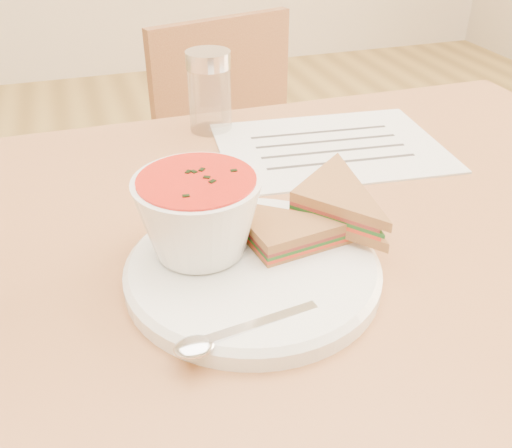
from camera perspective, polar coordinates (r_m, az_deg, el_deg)
name	(u,v)px	position (r m, az deg, el deg)	size (l,w,h in m)	color
dining_table	(306,416)	(0.94, 4.98, -18.57)	(1.00, 0.70, 0.75)	brown
chair_far	(261,208)	(1.36, 0.51, 1.63)	(0.36, 0.36, 0.81)	brown
plate	(253,271)	(0.58, -0.33, -4.71)	(0.26, 0.26, 0.02)	white
soup_bowl	(199,219)	(0.56, -5.74, 0.49)	(0.13, 0.13, 0.09)	white
sandwich_half_a	(268,261)	(0.55, 1.19, -3.67)	(0.10, 0.10, 0.03)	#AB733C
sandwich_half_b	(289,206)	(0.61, 3.35, 1.76)	(0.11, 0.11, 0.04)	#AB733C
spoon	(250,327)	(0.49, -0.61, -10.29)	(0.17, 0.03, 0.01)	silver
paper_menu	(330,147)	(0.85, 7.43, 7.64)	(0.32, 0.24, 0.00)	white
condiment_shaker	(210,92)	(0.89, -4.67, 13.06)	(0.07, 0.07, 0.12)	silver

